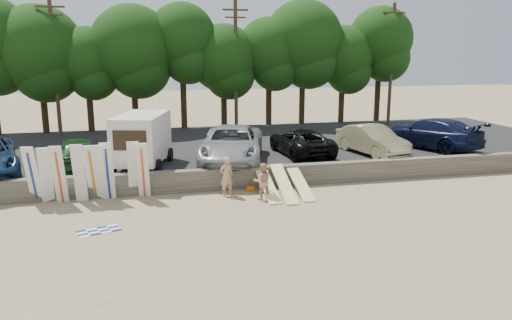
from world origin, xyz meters
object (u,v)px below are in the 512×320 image
object	(u,v)px
box_trailer	(142,138)
beachgoer_b	(263,181)
car_3	(301,141)
cooler	(265,189)
car_4	(372,140)
car_2	(232,144)
car_1	(77,153)
beachgoer_a	(227,176)
car_5	(430,133)

from	to	relation	value
box_trailer	beachgoer_b	size ratio (longest dim) A/B	2.75
car_3	cooler	distance (m)	5.59
car_4	car_2	bearing A→B (deg)	168.98
box_trailer	beachgoer_b	bearing A→B (deg)	-26.67
car_1	car_4	distance (m)	15.42
car_1	car_2	size ratio (longest dim) A/B	0.70
box_trailer	car_3	xyz separation A→B (m)	(8.50, 1.02, -0.74)
car_3	car_4	bearing A→B (deg)	163.26
car_2	beachgoer_a	bearing A→B (deg)	-89.13
beachgoer_b	car_3	bearing A→B (deg)	-115.16
box_trailer	car_2	size ratio (longest dim) A/B	0.68
car_5	car_1	bearing A→B (deg)	-22.72
car_5	cooler	xyz separation A→B (m)	(-11.09, -4.48, -1.42)
car_1	beachgoer_b	bearing A→B (deg)	140.46
beachgoer_a	car_3	bearing A→B (deg)	-154.04
car_2	car_5	distance (m)	12.02
car_4	beachgoer_b	bearing A→B (deg)	-159.16
car_5	beachgoer_a	bearing A→B (deg)	-5.12
car_1	car_5	distance (m)	19.55
car_3	cooler	bearing A→B (deg)	50.88
beachgoer_a	cooler	world-z (taller)	beachgoer_a
beachgoer_a	box_trailer	bearing A→B (deg)	-62.20
car_4	beachgoer_b	xyz separation A→B (m)	(-7.36, -4.64, -0.68)
beachgoer_a	car_2	bearing A→B (deg)	-120.92
car_2	car_4	world-z (taller)	car_2
car_2	beachgoer_a	world-z (taller)	car_2
car_1	beachgoer_b	distance (m)	9.41
cooler	car_3	bearing A→B (deg)	73.31
beachgoer_a	beachgoer_b	distance (m)	1.69
box_trailer	beachgoer_a	size ratio (longest dim) A/B	2.52
car_1	car_5	size ratio (longest dim) A/B	0.75
car_4	cooler	world-z (taller)	car_4
car_3	beachgoer_a	world-z (taller)	car_3
car_1	cooler	xyz separation A→B (m)	(8.45, -3.74, -1.32)
box_trailer	car_2	world-z (taller)	box_trailer
car_5	cooler	world-z (taller)	car_5
car_5	box_trailer	bearing A→B (deg)	-21.25
car_4	beachgoer_a	world-z (taller)	car_4
car_4	beachgoer_b	distance (m)	8.73
car_3	cooler	size ratio (longest dim) A/B	13.51
car_1	car_2	bearing A→B (deg)	169.63
car_1	car_3	size ratio (longest dim) A/B	0.89
car_4	car_5	xyz separation A→B (m)	(4.11, 0.90, 0.09)
car_3	beachgoer_a	distance (m)	6.77
box_trailer	car_1	world-z (taller)	box_trailer
box_trailer	car_4	world-z (taller)	box_trailer
car_2	beachgoer_a	size ratio (longest dim) A/B	3.69
car_1	car_2	xyz separation A→B (m)	(7.56, -0.21, 0.13)
car_4	cooler	bearing A→B (deg)	-164.22
car_4	beachgoer_a	bearing A→B (deg)	-168.36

